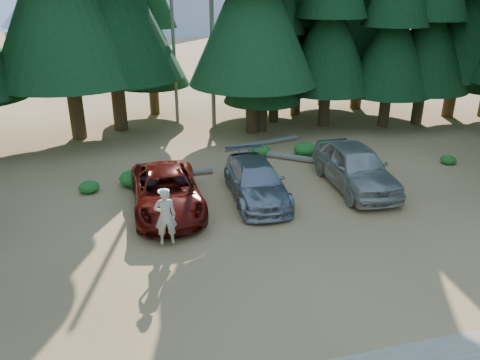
{
  "coord_description": "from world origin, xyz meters",
  "views": [
    {
      "loc": [
        -4.52,
        -12.27,
        8.02
      ],
      "look_at": [
        -0.51,
        3.2,
        1.25
      ],
      "focal_mm": 35.0,
      "sensor_mm": 36.0,
      "label": 1
    }
  ],
  "objects_px": {
    "silver_minivan_right": "(355,166)",
    "silver_minivan_center": "(256,181)",
    "log_mid": "(289,157)",
    "frisbee_player": "(165,216)",
    "red_pickup": "(167,191)",
    "log_right": "(262,143)",
    "log_left": "(170,175)"
  },
  "relations": [
    {
      "from": "silver_minivan_right",
      "to": "frisbee_player",
      "type": "relative_size",
      "value": 2.77
    },
    {
      "from": "silver_minivan_right",
      "to": "log_mid",
      "type": "height_order",
      "value": "silver_minivan_right"
    },
    {
      "from": "frisbee_player",
      "to": "log_mid",
      "type": "bearing_deg",
      "value": -133.78
    },
    {
      "from": "log_left",
      "to": "log_mid",
      "type": "bearing_deg",
      "value": 6.13
    },
    {
      "from": "log_right",
      "to": "log_mid",
      "type": "bearing_deg",
      "value": -89.12
    },
    {
      "from": "red_pickup",
      "to": "log_left",
      "type": "xyz_separation_m",
      "value": [
        0.44,
        3.15,
        -0.62
      ]
    },
    {
      "from": "log_right",
      "to": "frisbee_player",
      "type": "bearing_deg",
      "value": -136.61
    },
    {
      "from": "log_left",
      "to": "log_right",
      "type": "relative_size",
      "value": 0.89
    },
    {
      "from": "red_pickup",
      "to": "silver_minivan_center",
      "type": "relative_size",
      "value": 1.08
    },
    {
      "from": "silver_minivan_center",
      "to": "frisbee_player",
      "type": "height_order",
      "value": "frisbee_player"
    },
    {
      "from": "red_pickup",
      "to": "silver_minivan_right",
      "type": "bearing_deg",
      "value": 2.27
    },
    {
      "from": "frisbee_player",
      "to": "log_mid",
      "type": "relative_size",
      "value": 0.53
    },
    {
      "from": "silver_minivan_center",
      "to": "log_mid",
      "type": "relative_size",
      "value": 1.36
    },
    {
      "from": "silver_minivan_center",
      "to": "silver_minivan_right",
      "type": "height_order",
      "value": "silver_minivan_right"
    },
    {
      "from": "silver_minivan_right",
      "to": "log_mid",
      "type": "xyz_separation_m",
      "value": [
        -1.54,
        3.75,
        -0.77
      ]
    },
    {
      "from": "silver_minivan_right",
      "to": "log_left",
      "type": "bearing_deg",
      "value": 161.08
    },
    {
      "from": "red_pickup",
      "to": "log_right",
      "type": "bearing_deg",
      "value": 48.81
    },
    {
      "from": "silver_minivan_right",
      "to": "silver_minivan_center",
      "type": "bearing_deg",
      "value": -177.0
    },
    {
      "from": "log_left",
      "to": "silver_minivan_right",
      "type": "bearing_deg",
      "value": -23.14
    },
    {
      "from": "frisbee_player",
      "to": "log_left",
      "type": "xyz_separation_m",
      "value": [
        0.77,
        5.91,
        -1.0
      ]
    },
    {
      "from": "frisbee_player",
      "to": "log_right",
      "type": "height_order",
      "value": "frisbee_player"
    },
    {
      "from": "log_left",
      "to": "silver_minivan_center",
      "type": "bearing_deg",
      "value": -45.18
    },
    {
      "from": "log_mid",
      "to": "log_right",
      "type": "height_order",
      "value": "log_mid"
    },
    {
      "from": "silver_minivan_center",
      "to": "frisbee_player",
      "type": "distance_m",
      "value": 4.9
    },
    {
      "from": "red_pickup",
      "to": "log_left",
      "type": "distance_m",
      "value": 3.24
    },
    {
      "from": "log_right",
      "to": "red_pickup",
      "type": "bearing_deg",
      "value": -145.0
    },
    {
      "from": "frisbee_player",
      "to": "red_pickup",
      "type": "bearing_deg",
      "value": -95.64
    },
    {
      "from": "red_pickup",
      "to": "log_mid",
      "type": "xyz_separation_m",
      "value": [
        6.36,
        3.95,
        -0.6
      ]
    },
    {
      "from": "log_mid",
      "to": "log_right",
      "type": "relative_size",
      "value": 0.85
    },
    {
      "from": "frisbee_player",
      "to": "log_right",
      "type": "bearing_deg",
      "value": -122.48
    },
    {
      "from": "frisbee_player",
      "to": "log_left",
      "type": "bearing_deg",
      "value": -96.33
    },
    {
      "from": "frisbee_player",
      "to": "log_left",
      "type": "distance_m",
      "value": 6.05
    }
  ]
}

